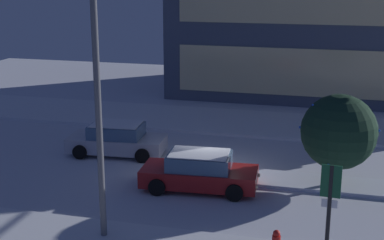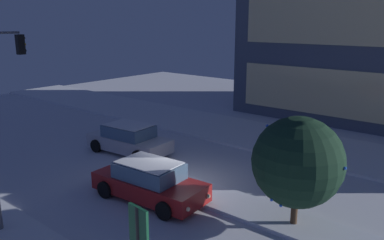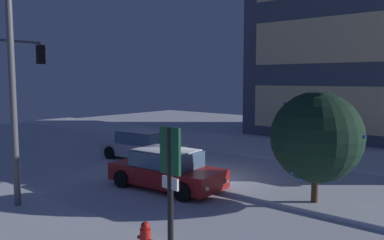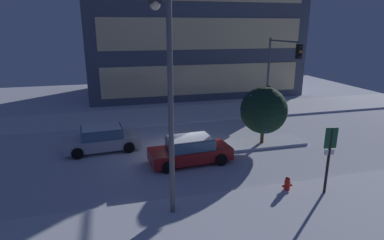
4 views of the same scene
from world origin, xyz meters
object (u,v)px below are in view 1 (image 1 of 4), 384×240
car_far (117,140)px  car_near (199,172)px  parking_info_sign (329,204)px  decorated_tree_median (339,132)px  street_lamp_arched (106,65)px

car_far → car_near: bearing=141.8°
car_near → parking_info_sign: bearing=-49.5°
car_far → decorated_tree_median: bearing=166.4°
car_near → car_far: same height
car_far → decorated_tree_median: decorated_tree_median is taller
street_lamp_arched → decorated_tree_median: size_ratio=2.28×
street_lamp_arched → decorated_tree_median: street_lamp_arched is taller
decorated_tree_median → car_far: bearing=171.0°
car_near → decorated_tree_median: decorated_tree_median is taller
car_near → street_lamp_arched: bearing=-119.9°
car_near → parking_info_sign: (4.91, -4.99, 1.34)m
parking_info_sign → car_near: bearing=49.6°
car_near → decorated_tree_median: bearing=13.0°
parking_info_sign → street_lamp_arched: bearing=87.2°
car_far → street_lamp_arched: street_lamp_arched is taller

